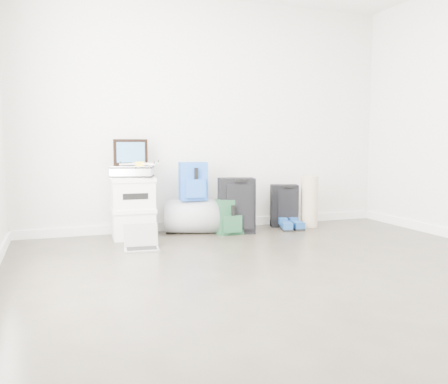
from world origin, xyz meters
name	(u,v)px	position (x,y,z in m)	size (l,w,h in m)	color
ground	(318,286)	(0.00, 0.00, 0.00)	(5.00, 5.00, 0.00)	#312C24
room_envelope	(321,41)	(0.00, 0.02, 1.72)	(4.52, 5.02, 2.71)	silver
boxes_stack	(133,208)	(-0.98, 2.18, 0.33)	(0.48, 0.39, 0.66)	silver
briefcase	(132,172)	(-0.98, 2.18, 0.72)	(0.43, 0.31, 0.12)	#B2B2B7
painting	(131,152)	(-0.98, 2.27, 0.92)	(0.38, 0.08, 0.28)	black
drone	(140,164)	(-0.90, 2.16, 0.80)	(0.46, 0.46, 0.05)	yellow
duffel_bag	(193,216)	(-0.30, 2.24, 0.19)	(0.38, 0.38, 0.62)	gray
blue_backpack	(193,182)	(-0.30, 2.21, 0.59)	(0.32, 0.25, 0.43)	#183D9F
large_suitcase	(237,206)	(0.17, 2.07, 0.31)	(0.45, 0.34, 0.63)	black
green_backpack	(230,217)	(0.07, 2.02, 0.19)	(0.29, 0.21, 0.40)	#133520
carry_on	(284,206)	(0.87, 2.26, 0.26)	(0.37, 0.30, 0.51)	black
shoes	(291,226)	(0.86, 2.05, 0.05)	(0.30, 0.32, 0.10)	black
rolled_rug	(309,202)	(1.15, 2.15, 0.31)	(0.20, 0.20, 0.62)	tan
laptop	(141,243)	(-0.99, 1.62, 0.06)	(0.35, 0.27, 0.24)	silver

